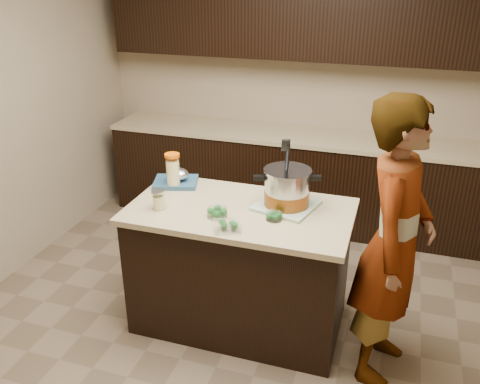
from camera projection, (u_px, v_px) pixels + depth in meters
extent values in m
plane|color=brown|center=(240.00, 320.00, 3.69)|extent=(4.00, 4.00, 0.00)
cube|color=tan|center=(304.00, 79.00, 4.87)|extent=(4.00, 0.04, 2.70)
cube|color=tan|center=(17.00, 366.00, 1.40)|extent=(4.00, 0.04, 2.70)
cube|color=black|center=(293.00, 179.00, 4.99)|extent=(3.60, 0.60, 0.86)
cube|color=tan|center=(295.00, 135.00, 4.80)|extent=(3.60, 0.63, 0.04)
cube|color=black|center=(303.00, 15.00, 4.47)|extent=(3.60, 0.35, 0.75)
cube|color=black|center=(240.00, 270.00, 3.51)|extent=(1.40, 0.75, 0.86)
cube|color=tan|center=(240.00, 211.00, 3.33)|extent=(1.46, 0.81, 0.04)
cube|color=#619069|center=(286.00, 205.00, 3.34)|extent=(0.44, 0.44, 0.02)
cylinder|color=#B7B7BC|center=(287.00, 188.00, 3.29)|extent=(0.37, 0.37, 0.23)
cylinder|color=brown|center=(287.00, 198.00, 3.32)|extent=(0.37, 0.37, 0.09)
cylinder|color=#B7B7BC|center=(288.00, 171.00, 3.24)|extent=(0.39, 0.39, 0.02)
cube|color=black|center=(259.00, 178.00, 3.26)|extent=(0.08, 0.06, 0.03)
cube|color=black|center=(316.00, 178.00, 3.26)|extent=(0.08, 0.06, 0.03)
cylinder|color=black|center=(287.00, 163.00, 3.18)|extent=(0.06, 0.12, 0.28)
cylinder|color=#E9DD8E|center=(173.00, 174.00, 3.58)|extent=(0.10, 0.10, 0.21)
cylinder|color=white|center=(173.00, 173.00, 3.58)|extent=(0.11, 0.11, 0.24)
cylinder|color=#DC5504|center=(172.00, 156.00, 3.53)|extent=(0.11, 0.11, 0.02)
cylinder|color=#E9DD8E|center=(159.00, 202.00, 3.30)|extent=(0.08, 0.08, 0.09)
cylinder|color=white|center=(158.00, 201.00, 3.29)|extent=(0.09, 0.09, 0.12)
cylinder|color=silver|center=(158.00, 191.00, 3.27)|extent=(0.09, 0.09, 0.02)
cylinder|color=silver|center=(217.00, 213.00, 3.20)|extent=(0.13, 0.13, 0.06)
cylinder|color=silver|center=(274.00, 216.00, 3.17)|extent=(0.12, 0.12, 0.05)
cube|color=silver|center=(227.00, 226.00, 3.04)|extent=(0.19, 0.17, 0.06)
cube|color=navy|center=(176.00, 182.00, 3.68)|extent=(0.37, 0.32, 0.03)
ellipsoid|color=silver|center=(178.00, 175.00, 3.65)|extent=(0.16, 0.13, 0.09)
imported|color=gray|center=(394.00, 245.00, 2.93)|extent=(0.53, 0.71, 1.77)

